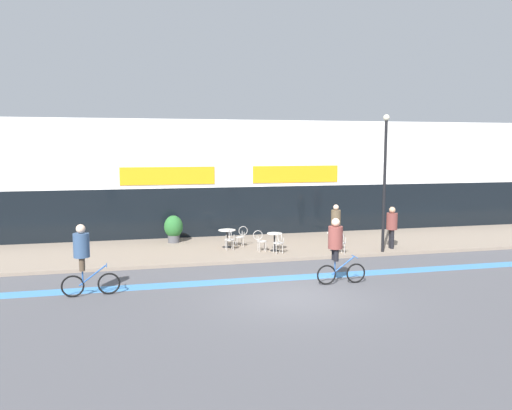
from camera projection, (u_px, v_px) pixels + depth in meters
name	position (u px, v px, depth m)	size (l,w,h in m)	color
ground_plane	(295.00, 297.00, 15.02)	(120.00, 120.00, 0.00)	#4C4C51
sidewalk_slab	(245.00, 248.00, 22.03)	(40.00, 5.50, 0.12)	gray
storefront_facade	(227.00, 177.00, 26.26)	(40.00, 4.06, 5.79)	silver
bike_lane_stripe	(277.00, 279.00, 17.06)	(36.00, 0.70, 0.01)	#3D7AB7
bistro_table_0	(227.00, 235.00, 21.73)	(0.76, 0.76, 0.77)	black
bistro_table_1	(274.00, 238.00, 21.00)	(0.64, 0.64, 0.75)	black
bistro_table_2	(335.00, 238.00, 21.00)	(0.69, 0.69, 0.77)	black
cafe_chair_0_near	(230.00, 238.00, 21.13)	(0.42, 0.59, 0.90)	#B7B2AD
cafe_chair_0_side	(241.00, 235.00, 21.88)	(0.58, 0.42, 0.90)	#B7B2AD
cafe_chair_1_near	(279.00, 241.00, 20.40)	(0.45, 0.60, 0.90)	#B7B2AD
cafe_chair_1_side	(260.00, 239.00, 20.86)	(0.58, 0.41, 0.90)	#B7B2AD
cafe_chair_2_near	(341.00, 241.00, 20.40)	(0.40, 0.57, 0.90)	#B7B2AD
planter_pot	(174.00, 228.00, 22.83)	(0.85, 0.85, 1.24)	#4C4C51
lamp_post	(385.00, 174.00, 20.48)	(0.26, 0.26, 5.67)	black
cyclist_0	(337.00, 245.00, 16.24)	(1.69, 0.49, 2.20)	black
cyclist_1	(83.00, 254.00, 14.91)	(1.72, 0.53, 2.20)	black
pedestrian_near_end	(336.00, 219.00, 23.06)	(0.47, 0.47, 1.72)	#4C3D2D
pedestrian_far_end	(392.00, 224.00, 21.47)	(0.51, 0.51, 1.80)	black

